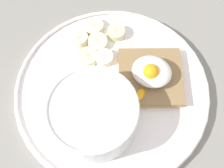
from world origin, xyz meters
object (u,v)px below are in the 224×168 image
Objects in this scene: poached_egg at (151,72)px; banana_slice_left at (79,40)px; banana_slice_right at (116,32)px; toast_slice at (150,77)px; banana_slice_outer at (88,57)px; banana_slice_inner at (94,27)px; banana_slice_front at (104,58)px; banana_slice_back at (97,42)px; oatmeal_bowl at (93,115)px.

poached_egg is 13.49cm from banana_slice_left.
banana_slice_right is at bearing -146.69° from banana_slice_left.
banana_slice_left is at bearing -11.52° from toast_slice.
banana_slice_right is (7.83, -6.11, -0.02)cm from toast_slice.
banana_slice_outer is at bearing 135.17° from banana_slice_left.
banana_slice_left is (13.08, -2.67, 0.02)cm from toast_slice.
banana_slice_outer is at bearing 102.31° from banana_slice_inner.
banana_slice_back reaches higher than banana_slice_front.
poached_egg is 8.33cm from banana_slice_front.
banana_slice_right reaches higher than banana_slice_inner.
poached_egg is at bearing 167.94° from banana_slice_left.
banana_slice_inner is at bearing -109.89° from banana_slice_left.
banana_slice_left reaches higher than banana_slice_front.
toast_slice is 3.23× the size of banana_slice_front.
poached_egg is at bearing 173.07° from banana_slice_front.
banana_slice_back reaches higher than banana_slice_inner.
oatmeal_bowl is at bearing 102.51° from banana_slice_front.
oatmeal_bowl reaches higher than banana_slice_left.
banana_slice_back is 3.10cm from banana_slice_outer.
poached_egg reaches higher than banana_slice_front.
banana_slice_front is (8.02, -0.98, -2.06)cm from poached_egg.
banana_slice_front is 1.01× the size of banana_slice_outer.
toast_slice is at bearing 162.18° from banana_slice_back.
banana_slice_right is (2.11, -15.67, -2.33)cm from oatmeal_bowl.
poached_egg reaches higher than toast_slice.
banana_slice_inner is 1.19× the size of banana_slice_outer.
banana_slice_outer is (10.57, -0.32, -2.11)cm from poached_egg.
banana_slice_left is 3.51cm from banana_slice_outer.
oatmeal_bowl is 3.25× the size of banana_slice_outer.
toast_slice reaches higher than banana_slice_outer.
poached_egg is 2.02× the size of banana_slice_outer.
toast_slice is 1.61× the size of poached_egg.
banana_slice_back is 0.99× the size of banana_slice_inner.
poached_egg is 10.19cm from banana_slice_right.
banana_slice_inner is (-1.21, -3.36, -0.21)cm from banana_slice_left.
banana_slice_left is 3.58cm from banana_slice_inner.
toast_slice is 10.59cm from banana_slice_outer.
banana_slice_back is at bearing -71.15° from oatmeal_bowl.
banana_slice_left is at bearing -12.06° from poached_egg.
banana_slice_outer is (0.49, 3.05, -0.15)cm from banana_slice_back.
poached_egg reaches higher than banana_slice_left.
banana_slice_right reaches higher than toast_slice.
banana_slice_inner is at bearing 1.27° from banana_slice_right.
banana_slice_inner is 5.97cm from banana_slice_outer.
toast_slice is at bearing 178.95° from banana_slice_outer.
poached_egg is (-5.71, -9.43, -0.37)cm from oatmeal_bowl.
banana_slice_right is 0.68× the size of banana_slice_inner.
banana_slice_left is 3.04cm from banana_slice_back.
banana_slice_left reaches higher than banana_slice_outer.
banana_slice_left is at bearing -44.83° from banana_slice_outer.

